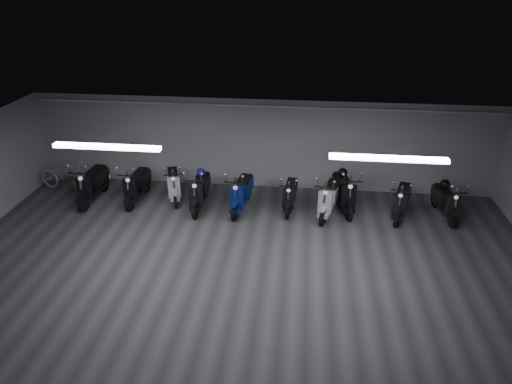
# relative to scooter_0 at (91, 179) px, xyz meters

# --- Properties ---
(floor) EXTENTS (14.00, 10.00, 0.01)m
(floor) POSITION_rel_scooter_0_xyz_m (4.82, -3.47, -0.73)
(floor) COLOR #3A3A3D
(floor) RESTS_ON ground
(ceiling) EXTENTS (14.00, 10.00, 0.01)m
(ceiling) POSITION_rel_scooter_0_xyz_m (4.82, -3.47, 2.08)
(ceiling) COLOR slate
(ceiling) RESTS_ON ground
(back_wall) EXTENTS (14.00, 0.01, 2.80)m
(back_wall) POSITION_rel_scooter_0_xyz_m (4.82, 1.54, 0.68)
(back_wall) COLOR #99999C
(back_wall) RESTS_ON ground
(fluor_strip_left) EXTENTS (2.40, 0.18, 0.08)m
(fluor_strip_left) POSITION_rel_scooter_0_xyz_m (1.82, -2.47, 2.02)
(fluor_strip_left) COLOR white
(fluor_strip_left) RESTS_ON ceiling
(fluor_strip_right) EXTENTS (2.40, 0.18, 0.08)m
(fluor_strip_right) POSITION_rel_scooter_0_xyz_m (7.82, -2.47, 2.02)
(fluor_strip_right) COLOR white
(fluor_strip_right) RESTS_ON ceiling
(conduit) EXTENTS (13.60, 0.05, 0.05)m
(conduit) POSITION_rel_scooter_0_xyz_m (4.82, 1.45, 1.90)
(conduit) COLOR white
(conduit) RESTS_ON back_wall
(scooter_0) EXTENTS (0.72, 1.97, 1.45)m
(scooter_0) POSITION_rel_scooter_0_xyz_m (0.00, 0.00, 0.00)
(scooter_0) COLOR black
(scooter_0) RESTS_ON floor
(scooter_1) EXTENTS (0.71, 1.86, 1.36)m
(scooter_1) POSITION_rel_scooter_0_xyz_m (1.31, 0.12, -0.04)
(scooter_1) COLOR black
(scooter_1) RESTS_ON floor
(scooter_2) EXTENTS (1.09, 1.83, 1.29)m
(scooter_2) POSITION_rel_scooter_0_xyz_m (2.32, 0.40, -0.08)
(scooter_2) COLOR #BCBCC0
(scooter_2) RESTS_ON floor
(scooter_3) EXTENTS (0.63, 1.89, 1.40)m
(scooter_3) POSITION_rel_scooter_0_xyz_m (3.22, -0.07, -0.02)
(scooter_3) COLOR black
(scooter_3) RESTS_ON floor
(scooter_4) EXTENTS (0.89, 1.94, 1.39)m
(scooter_4) POSITION_rel_scooter_0_xyz_m (4.41, -0.05, -0.03)
(scooter_4) COLOR navy
(scooter_4) RESTS_ON floor
(scooter_5) EXTENTS (0.68, 1.67, 1.22)m
(scooter_5) POSITION_rel_scooter_0_xyz_m (5.79, 0.11, -0.11)
(scooter_5) COLOR black
(scooter_5) RESTS_ON floor
(scooter_6) EXTENTS (1.10, 1.95, 1.38)m
(scooter_6) POSITION_rel_scooter_0_xyz_m (6.87, -0.09, -0.04)
(scooter_6) COLOR #BABBBF
(scooter_6) RESTS_ON floor
(scooter_7) EXTENTS (1.00, 2.02, 1.44)m
(scooter_7) POSITION_rel_scooter_0_xyz_m (7.29, 0.29, -0.00)
(scooter_7) COLOR black
(scooter_7) RESTS_ON floor
(scooter_8) EXTENTS (1.11, 1.85, 1.30)m
(scooter_8) POSITION_rel_scooter_0_xyz_m (8.84, 0.02, -0.07)
(scooter_8) COLOR black
(scooter_8) RESTS_ON floor
(scooter_9) EXTENTS (0.81, 1.75, 1.25)m
(scooter_9) POSITION_rel_scooter_0_xyz_m (10.05, 0.15, -0.10)
(scooter_9) COLOR black
(scooter_9) RESTS_ON floor
(bicycle) EXTENTS (1.94, 1.06, 1.19)m
(bicycle) POSITION_rel_scooter_0_xyz_m (-1.14, 0.55, -0.13)
(bicycle) COLOR silver
(bicycle) RESTS_ON floor
(helmet_0) EXTENTS (0.26, 0.26, 0.26)m
(helmet_0) POSITION_rel_scooter_0_xyz_m (10.01, 0.38, 0.18)
(helmet_0) COLOR black
(helmet_0) RESTS_ON scooter_9
(helmet_1) EXTENTS (0.27, 0.27, 0.27)m
(helmet_1) POSITION_rel_scooter_0_xyz_m (7.24, 0.56, 0.30)
(helmet_1) COLOR black
(helmet_1) RESTS_ON scooter_7
(helmet_2) EXTENTS (0.25, 0.25, 0.25)m
(helmet_2) POSITION_rel_scooter_0_xyz_m (3.22, 0.19, 0.27)
(helmet_2) COLOR #200B80
(helmet_2) RESTS_ON scooter_3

